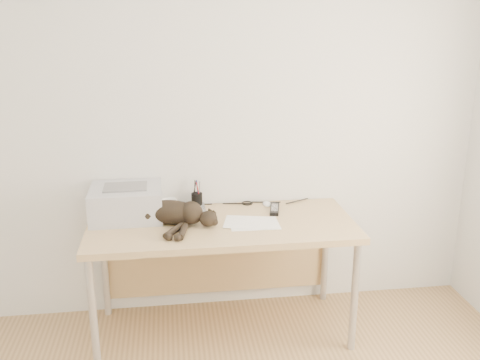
{
  "coord_description": "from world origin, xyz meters",
  "views": [
    {
      "loc": [
        -0.3,
        -1.59,
        1.94
      ],
      "look_at": [
        0.1,
        1.34,
        1.02
      ],
      "focal_mm": 40.0,
      "sensor_mm": 36.0,
      "label": 1
    }
  ],
  "objects": [
    {
      "name": "mouse",
      "position": [
        0.33,
        1.67,
        0.76
      ],
      "size": [
        0.06,
        0.1,
        0.03
      ],
      "primitive_type": "ellipsoid",
      "rotation": [
        0.0,
        0.0,
        -0.04
      ],
      "color": "white",
      "rests_on": "desk"
    },
    {
      "name": "desk",
      "position": [
        0.0,
        1.48,
        0.61
      ],
      "size": [
        1.6,
        0.7,
        0.74
      ],
      "color": "tan",
      "rests_on": "floor"
    },
    {
      "name": "pen_cup",
      "position": [
        -0.13,
        1.68,
        0.79
      ],
      "size": [
        0.07,
        0.07,
        0.18
      ],
      "color": "black",
      "rests_on": "desk"
    },
    {
      "name": "cable_tangle",
      "position": [
        0.0,
        1.7,
        0.75
      ],
      "size": [
        1.36,
        0.08,
        0.01
      ],
      "primitive_type": null,
      "color": "black",
      "rests_on": "desk"
    },
    {
      "name": "papers",
      "position": [
        0.18,
        1.35,
        0.74
      ],
      "size": [
        0.34,
        0.27,
        0.01
      ],
      "color": "white",
      "rests_on": "desk"
    },
    {
      "name": "mug",
      "position": [
        -0.31,
        1.6,
        0.78
      ],
      "size": [
        0.13,
        0.13,
        0.09
      ],
      "primitive_type": "imported",
      "rotation": [
        0.0,
        0.0,
        0.52
      ],
      "color": "white",
      "rests_on": "desk"
    },
    {
      "name": "cat",
      "position": [
        -0.32,
        1.41,
        0.81
      ],
      "size": [
        0.65,
        0.45,
        0.16
      ],
      "rotation": [
        0.0,
        0.0,
        -0.33
      ],
      "color": "black",
      "rests_on": "desk"
    },
    {
      "name": "remote_grey",
      "position": [
        -0.1,
        1.64,
        0.75
      ],
      "size": [
        0.05,
        0.16,
        0.02
      ],
      "primitive_type": "cube",
      "rotation": [
        0.0,
        0.0,
        0.02
      ],
      "color": "slate",
      "rests_on": "desk"
    },
    {
      "name": "remote_black",
      "position": [
        0.36,
        1.55,
        0.75
      ],
      "size": [
        0.1,
        0.2,
        0.02
      ],
      "primitive_type": "cube",
      "rotation": [
        0.0,
        0.0,
        -0.23
      ],
      "color": "black",
      "rests_on": "desk"
    },
    {
      "name": "wall_back",
      "position": [
        0.0,
        1.75,
        1.3
      ],
      "size": [
        3.5,
        0.0,
        3.5
      ],
      "primitive_type": "plane",
      "rotation": [
        1.57,
        0.0,
        0.0
      ],
      "color": "silver",
      "rests_on": "floor"
    },
    {
      "name": "printer",
      "position": [
        -0.57,
        1.56,
        0.84
      ],
      "size": [
        0.44,
        0.37,
        0.2
      ],
      "color": "#ABABB0",
      "rests_on": "desk"
    }
  ]
}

